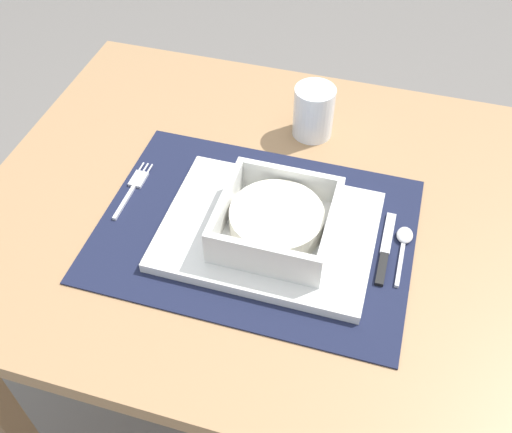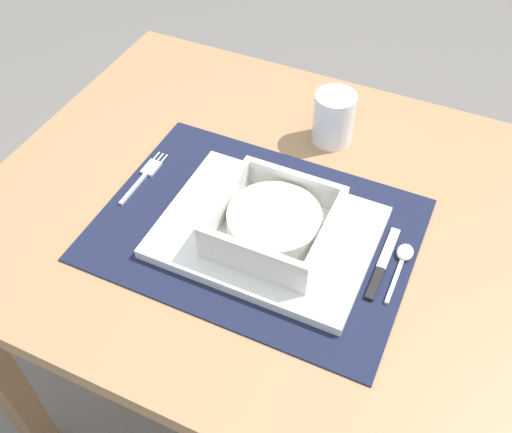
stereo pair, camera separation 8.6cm
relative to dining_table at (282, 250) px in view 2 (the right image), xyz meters
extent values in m
plane|color=slate|center=(0.00, 0.00, -0.60)|extent=(6.00, 6.00, 0.00)
cube|color=#A37A51|center=(0.00, 0.00, 0.09)|extent=(0.95, 0.73, 0.03)
cube|color=olive|center=(-0.42, -0.32, -0.27)|extent=(0.05, 0.05, 0.67)
cube|color=olive|center=(-0.42, 0.32, -0.27)|extent=(0.05, 0.05, 0.67)
cube|color=#191E38|center=(-0.02, -0.06, 0.10)|extent=(0.47, 0.35, 0.00)
cube|color=white|center=(0.00, -0.06, 0.11)|extent=(0.31, 0.24, 0.02)
cube|color=white|center=(0.01, -0.07, 0.12)|extent=(0.16, 0.16, 0.01)
cube|color=white|center=(-0.06, -0.07, 0.15)|extent=(0.01, 0.16, 0.05)
cube|color=white|center=(0.09, -0.07, 0.15)|extent=(0.01, 0.16, 0.05)
cube|color=white|center=(0.01, -0.15, 0.15)|extent=(0.14, 0.01, 0.05)
cube|color=white|center=(0.01, 0.01, 0.15)|extent=(0.14, 0.01, 0.05)
cylinder|color=silver|center=(0.01, -0.07, 0.15)|extent=(0.14, 0.14, 0.03)
cube|color=silver|center=(-0.23, -0.06, 0.11)|extent=(0.01, 0.07, 0.00)
cube|color=silver|center=(-0.23, -0.01, 0.11)|extent=(0.02, 0.04, 0.00)
cylinder|color=silver|center=(-0.24, 0.02, 0.11)|extent=(0.00, 0.02, 0.00)
cylinder|color=silver|center=(-0.23, 0.02, 0.11)|extent=(0.00, 0.02, 0.00)
cylinder|color=silver|center=(-0.23, 0.02, 0.11)|extent=(0.00, 0.02, 0.00)
cube|color=silver|center=(0.20, -0.07, 0.11)|extent=(0.01, 0.08, 0.00)
ellipsoid|color=silver|center=(0.20, -0.01, 0.11)|extent=(0.02, 0.03, 0.01)
cube|color=black|center=(0.17, -0.08, 0.11)|extent=(0.01, 0.06, 0.01)
cube|color=silver|center=(0.17, -0.01, 0.11)|extent=(0.01, 0.08, 0.00)
cube|color=#59331E|center=(0.15, -0.11, 0.11)|extent=(0.01, 0.06, 0.01)
cube|color=silver|center=(0.15, -0.04, 0.11)|extent=(0.01, 0.08, 0.00)
cylinder|color=white|center=(0.01, 0.19, 0.15)|extent=(0.07, 0.07, 0.09)
cylinder|color=maroon|center=(0.01, 0.19, 0.12)|extent=(0.06, 0.06, 0.04)
camera|label=1|loc=(0.14, -0.61, 0.77)|focal=41.05mm
camera|label=2|loc=(0.22, -0.58, 0.77)|focal=41.05mm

